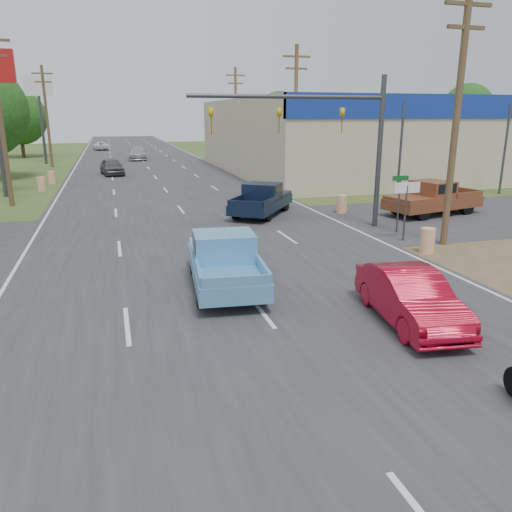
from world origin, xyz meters
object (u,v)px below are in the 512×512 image
object	(u,v)px
blue_pickup	(224,259)
distant_car_silver	(137,153)
navy_pickup	(262,199)
red_convertible	(410,297)
distant_car_grey	(112,167)
brown_pickup	(431,198)
distant_car_white	(101,146)

from	to	relation	value
blue_pickup	distant_car_silver	xyz separation A→B (m)	(0.06, 48.14, -0.10)
blue_pickup	navy_pickup	size ratio (longest dim) A/B	1.01
red_convertible	distant_car_grey	bearing A→B (deg)	108.04
brown_pickup	blue_pickup	bearing A→B (deg)	109.23
brown_pickup	distant_car_silver	size ratio (longest dim) A/B	1.10
brown_pickup	distant_car_grey	bearing A→B (deg)	21.32
blue_pickup	distant_car_silver	world-z (taller)	blue_pickup
red_convertible	brown_pickup	distance (m)	15.62
navy_pickup	distant_car_silver	bearing A→B (deg)	132.72
distant_car_silver	distant_car_white	xyz separation A→B (m)	(-4.47, 19.26, -0.16)
brown_pickup	distant_car_white	bearing A→B (deg)	3.92
navy_pickup	red_convertible	bearing A→B (deg)	-56.41
distant_car_white	distant_car_grey	bearing A→B (deg)	85.38
blue_pickup	distant_car_white	bearing A→B (deg)	99.35
red_convertible	distant_car_grey	world-z (taller)	distant_car_grey
distant_car_silver	distant_car_white	distance (m)	19.77
brown_pickup	distant_car_silver	world-z (taller)	brown_pickup
distant_car_grey	blue_pickup	bearing A→B (deg)	-92.86
distant_car_grey	red_convertible	bearing A→B (deg)	-87.40
blue_pickup	brown_pickup	world-z (taller)	brown_pickup
brown_pickup	distant_car_silver	distance (m)	41.96
blue_pickup	brown_pickup	bearing A→B (deg)	37.63
navy_pickup	distant_car_grey	xyz separation A→B (m)	(-7.65, 21.63, -0.13)
distant_car_white	navy_pickup	bearing A→B (deg)	92.23
blue_pickup	navy_pickup	xyz separation A→B (m)	(4.56, 10.91, -0.01)
distant_car_grey	distant_car_white	xyz separation A→B (m)	(-1.32, 34.85, -0.13)
blue_pickup	distant_car_grey	size ratio (longest dim) A/B	1.25
distant_car_silver	blue_pickup	bearing A→B (deg)	-86.67
navy_pickup	distant_car_silver	size ratio (longest dim) A/B	1.00
distant_car_silver	distant_car_white	size ratio (longest dim) A/B	1.22
red_convertible	brown_pickup	size ratio (longest dim) A/B	0.72
red_convertible	distant_car_white	bearing A→B (deg)	103.84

